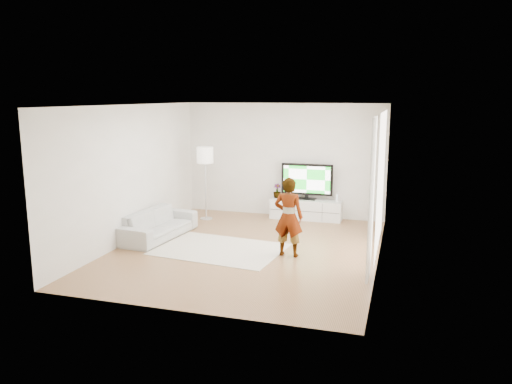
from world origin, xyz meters
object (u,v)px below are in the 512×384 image
(floor_lamp, at_px, (205,158))
(media_console, at_px, (306,209))
(sofa, at_px, (158,224))
(rug, at_px, (220,249))
(television, at_px, (307,180))
(player, at_px, (289,217))

(floor_lamp, bearing_deg, media_console, 16.81)
(media_console, xyz_separation_m, floor_lamp, (-2.34, -0.71, 1.25))
(sofa, xyz_separation_m, floor_lamp, (0.36, 1.79, 1.21))
(rug, height_order, floor_lamp, floor_lamp)
(television, distance_m, player, 2.99)
(sofa, bearing_deg, rug, -99.72)
(player, xyz_separation_m, floor_lamp, (-2.57, 2.24, 0.74))
(television, relative_size, floor_lamp, 0.71)
(player, bearing_deg, floor_lamp, -39.14)
(media_console, height_order, television, television)
(media_console, bearing_deg, floor_lamp, -163.19)
(rug, relative_size, sofa, 1.20)
(television, relative_size, player, 0.84)
(rug, height_order, player, player)
(television, xyz_separation_m, rug, (-1.15, -2.96, -0.95))
(player, bearing_deg, media_console, -83.69)
(player, relative_size, floor_lamp, 0.85)
(player, bearing_deg, sofa, -6.82)
(media_console, distance_m, rug, 3.16)
(rug, height_order, sofa, sofa)
(media_console, distance_m, player, 3.00)
(player, height_order, floor_lamp, floor_lamp)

